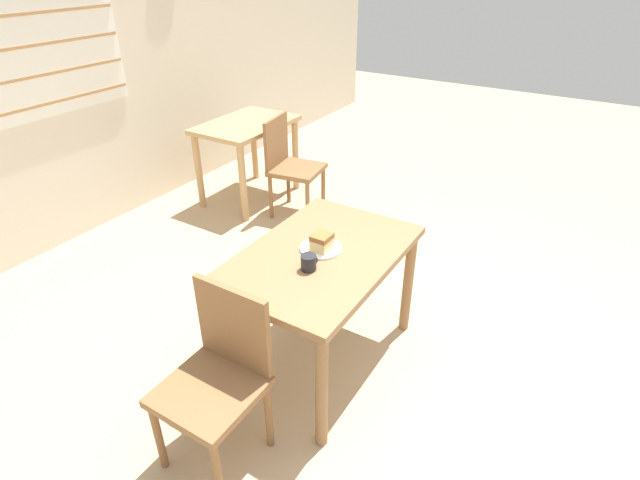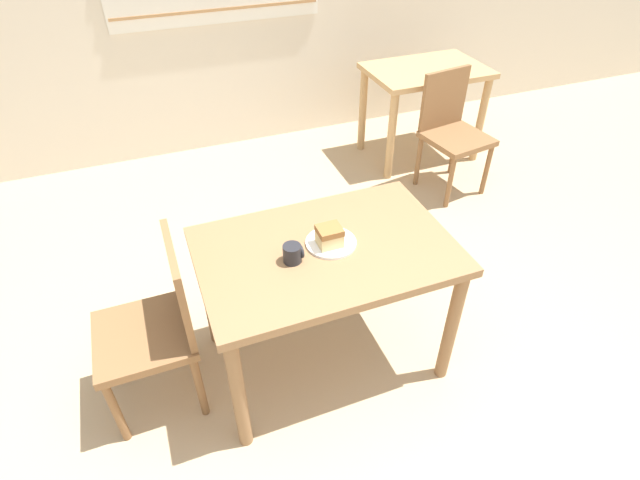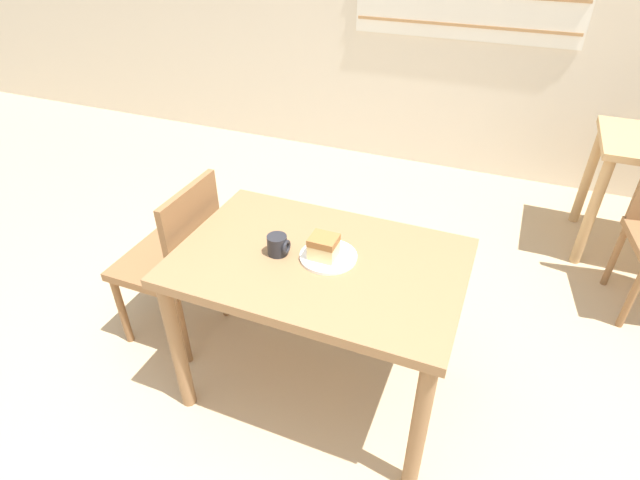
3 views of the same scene
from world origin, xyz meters
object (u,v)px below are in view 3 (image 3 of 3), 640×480
Objects in this scene: cake_slice at (324,247)px; dining_table_near at (319,280)px; plate at (328,256)px; chair_near_window at (176,258)px; coffee_mug at (278,245)px.

dining_table_near is at bearing -171.64° from cake_slice.
plate is (0.03, 0.02, 0.11)m from dining_table_near.
plate is 2.15× the size of cake_slice.
chair_near_window is 0.81m from plate.
coffee_mug is (0.58, -0.10, 0.29)m from chair_near_window.
cake_slice is at bearing 85.20° from chair_near_window.
chair_near_window is 0.66m from coffee_mug.
coffee_mug is at bearing 80.64° from chair_near_window.
chair_near_window is at bearing 175.20° from cake_slice.
plate is at bearing 86.37° from chair_near_window.
chair_near_window reaches higher than plate.
coffee_mug is at bearing -169.01° from dining_table_near.
plate is at bearing 14.28° from coffee_mug.
dining_table_near is at bearing 10.99° from coffee_mug.
cake_slice is 0.18m from coffee_mug.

